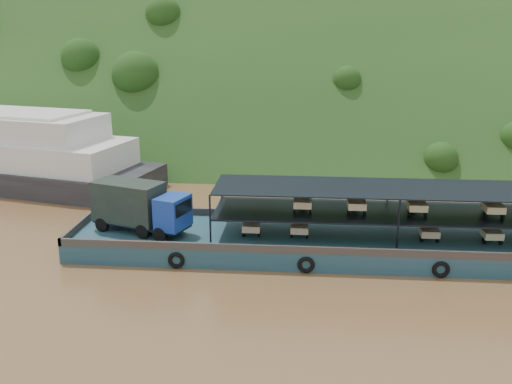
{
  "coord_description": "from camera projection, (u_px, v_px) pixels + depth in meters",
  "views": [
    {
      "loc": [
        1.33,
        -35.45,
        14.46
      ],
      "look_at": [
        -2.0,
        3.0,
        3.2
      ],
      "focal_mm": 40.0,
      "sensor_mm": 36.0,
      "label": 1
    }
  ],
  "objects": [
    {
      "name": "ground",
      "position": [
        282.0,
        251.0,
        38.07
      ],
      "size": [
        160.0,
        160.0,
        0.0
      ],
      "primitive_type": "plane",
      "color": "brown",
      "rests_on": "ground"
    },
    {
      "name": "hillside",
      "position": [
        294.0,
        144.0,
        72.5
      ],
      "size": [
        140.0,
        39.6,
        39.6
      ],
      "primitive_type": "cube",
      "rotation": [
        0.79,
        0.0,
        0.0
      ],
      "color": "#1A3513",
      "rests_on": "ground"
    },
    {
      "name": "cargo_barge",
      "position": [
        321.0,
        236.0,
        37.62
      ],
      "size": [
        35.0,
        7.18,
        4.55
      ],
      "color": "#153E4B",
      "rests_on": "ground"
    }
  ]
}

